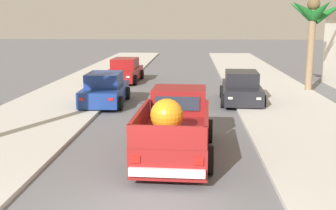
{
  "coord_description": "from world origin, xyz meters",
  "views": [
    {
      "loc": [
        1.0,
        -7.87,
        3.97
      ],
      "look_at": [
        0.21,
        5.61,
        1.2
      ],
      "focal_mm": 44.39,
      "sensor_mm": 36.0,
      "label": 1
    }
  ],
  "objects_px": {
    "pickup_truck": "(176,128)",
    "palm_tree_left_fore": "(313,17)",
    "car_right_near": "(125,71)",
    "car_left_mid": "(105,90)",
    "car_left_near": "(241,88)"
  },
  "relations": [
    {
      "from": "pickup_truck",
      "to": "palm_tree_left_fore",
      "type": "distance_m",
      "value": 13.97
    },
    {
      "from": "car_right_near",
      "to": "car_left_mid",
      "type": "xyz_separation_m",
      "value": [
        0.25,
        -7.48,
        0.0
      ]
    },
    {
      "from": "palm_tree_left_fore",
      "to": "car_right_near",
      "type": "bearing_deg",
      "value": 163.77
    },
    {
      "from": "car_right_near",
      "to": "car_left_mid",
      "type": "distance_m",
      "value": 7.49
    },
    {
      "from": "car_right_near",
      "to": "palm_tree_left_fore",
      "type": "distance_m",
      "value": 11.93
    },
    {
      "from": "pickup_truck",
      "to": "car_left_mid",
      "type": "distance_m",
      "value": 8.17
    },
    {
      "from": "car_left_near",
      "to": "car_left_mid",
      "type": "xyz_separation_m",
      "value": [
        -6.55,
        -0.83,
        0.0
      ]
    },
    {
      "from": "car_left_mid",
      "to": "car_right_near",
      "type": "bearing_deg",
      "value": 91.89
    },
    {
      "from": "car_left_mid",
      "to": "palm_tree_left_fore",
      "type": "bearing_deg",
      "value": 21.81
    },
    {
      "from": "car_left_near",
      "to": "car_right_near",
      "type": "bearing_deg",
      "value": 135.61
    },
    {
      "from": "car_left_near",
      "to": "palm_tree_left_fore",
      "type": "xyz_separation_m",
      "value": [
        4.17,
        3.46,
        3.44
      ]
    },
    {
      "from": "pickup_truck",
      "to": "car_left_mid",
      "type": "bearing_deg",
      "value": 116.69
    },
    {
      "from": "car_left_mid",
      "to": "palm_tree_left_fore",
      "type": "height_order",
      "value": "palm_tree_left_fore"
    },
    {
      "from": "pickup_truck",
      "to": "car_right_near",
      "type": "xyz_separation_m",
      "value": [
        -3.92,
        14.78,
        -0.1
      ]
    },
    {
      "from": "pickup_truck",
      "to": "palm_tree_left_fore",
      "type": "relative_size",
      "value": 1.02
    }
  ]
}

